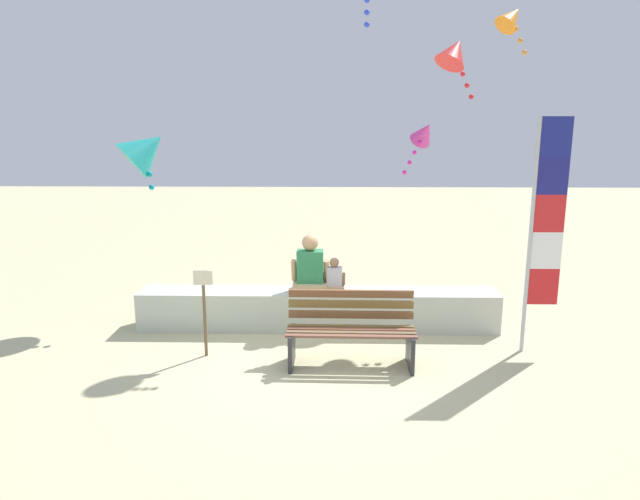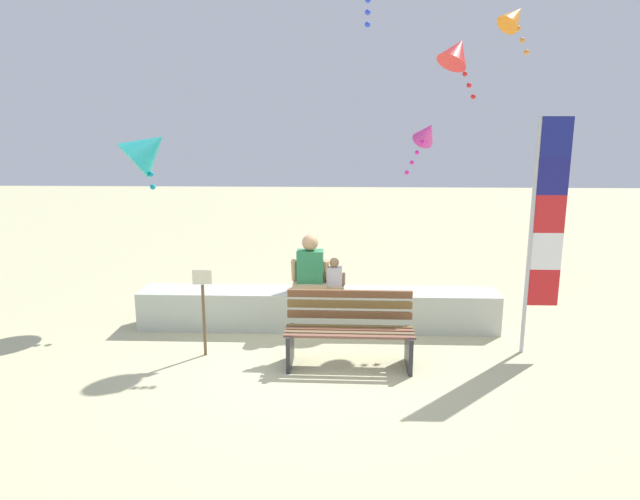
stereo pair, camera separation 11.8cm
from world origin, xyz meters
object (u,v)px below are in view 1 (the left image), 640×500
Objects in this scene: kite_red at (455,52)px; kite_teal at (146,149)px; person_adult at (310,269)px; flag_banner at (543,222)px; kite_orange at (512,18)px; park_bench at (351,332)px; person_child at (334,278)px; sign_post at (204,305)px; kite_magenta at (424,133)px.

kite_red is 5.14m from kite_teal.
person_adult is 0.27× the size of flag_banner.
kite_orange reaches higher than flag_banner.
flag_banner is 2.76× the size of kite_teal.
park_bench is at bearing -66.69° from person_adult.
sign_post is at bearing -146.91° from person_child.
kite_magenta is (1.45, 4.11, 2.32)m from park_bench.
person_adult is at bearing 164.39° from flag_banner.
kite_orange reaches higher than kite_red.
person_child is at bearing -13.38° from kite_teal.
flag_banner is at bearing -15.61° from person_adult.
kite_orange is at bearing 27.04° from person_child.
kite_orange is 0.77× the size of kite_teal.
kite_teal is at bearing -154.05° from kite_magenta.
person_adult is (-0.55, 1.27, 0.46)m from park_bench.
kite_orange reaches higher than park_bench.
flag_banner is 3.92m from kite_magenta.
sign_post reaches higher than person_child.
person_adult is 4.35m from kite_red.
sign_post is (-1.64, -1.07, -0.07)m from person_child.
park_bench is 3.22× the size of person_child.
flag_banner is 3.65m from kite_red.
flag_banner is (2.60, -0.82, 0.96)m from person_child.
kite_red reaches higher than park_bench.
flag_banner reaches higher than person_adult.
kite_orange reaches higher than kite_teal.
park_bench is at bearing -169.35° from flag_banner.
flag_banner is (2.39, 0.45, 1.30)m from park_bench.
kite_magenta is (-0.94, 3.66, 1.03)m from flag_banner.
sign_post is at bearing -150.57° from kite_orange.
person_adult is at bearing -155.66° from kite_orange.
person_child is 4.27m from kite_red.
kite_orange is (3.03, 1.37, 3.60)m from person_adult.
kite_magenta is at bearing 124.89° from kite_orange.
person_child is 0.59× the size of kite_orange.
kite_orange is 0.79× the size of kite_magenta.
flag_banner is 2.86× the size of kite_magenta.
kite_teal is at bearing 147.21° from park_bench.
park_bench is 1.33m from person_child.
kite_magenta is at bearing 49.88° from sign_post.
kite_red is 0.99× the size of kite_teal.
flag_banner is at bearing -17.57° from person_child.
kite_red reaches higher than person_adult.
person_child is 0.45× the size of kite_teal.
flag_banner reaches higher than park_bench.
person_child is 1.96m from sign_post.
person_adult is 4.90m from kite_orange.
kite_magenta is at bearing 104.44° from flag_banner.
kite_orange reaches higher than sign_post.
kite_orange is 5.87m from kite_teal.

